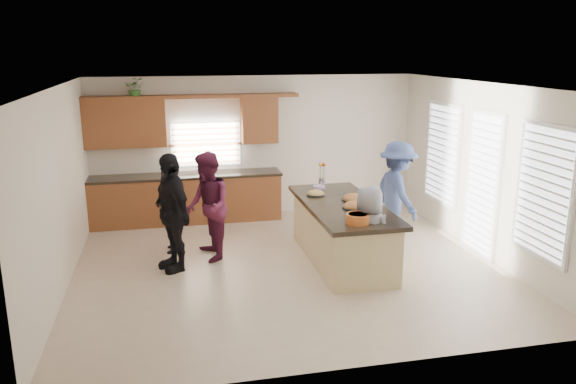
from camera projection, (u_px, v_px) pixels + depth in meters
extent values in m
plane|color=beige|center=(287.00, 265.00, 8.83)|extent=(6.50, 6.50, 0.00)
cube|color=silver|center=(256.00, 146.00, 11.32)|extent=(6.50, 0.02, 2.80)
cube|color=silver|center=(351.00, 245.00, 5.64)|extent=(6.50, 0.02, 2.80)
cube|color=silver|center=(60.00, 190.00, 7.81)|extent=(0.02, 6.00, 2.80)
cube|color=silver|center=(482.00, 169.00, 9.16)|extent=(0.02, 6.00, 2.80)
cube|color=white|center=(287.00, 85.00, 8.13)|extent=(6.50, 6.00, 0.02)
cube|color=brown|center=(187.00, 199.00, 10.97)|extent=(3.65, 0.62, 0.90)
cube|color=black|center=(186.00, 176.00, 10.85)|extent=(3.70, 0.65, 0.05)
cube|color=brown|center=(125.00, 124.00, 10.49)|extent=(1.50, 0.36, 0.90)
cube|color=brown|center=(259.00, 120.00, 11.02)|extent=(0.70, 0.36, 0.90)
cube|color=brown|center=(193.00, 96.00, 10.64)|extent=(4.05, 0.40, 0.06)
cube|color=brown|center=(206.00, 144.00, 11.05)|extent=(1.35, 0.08, 0.85)
cube|color=white|center=(442.00, 154.00, 10.37)|extent=(0.06, 1.10, 1.75)
cube|color=white|center=(482.00, 184.00, 9.11)|extent=(0.06, 0.85, 2.25)
cube|color=white|center=(543.00, 192.00, 7.63)|extent=(0.06, 1.10, 1.75)
cube|color=#D2BE82|center=(342.00, 234.00, 8.94)|extent=(1.01, 2.50, 0.88)
cube|color=black|center=(343.00, 206.00, 8.82)|extent=(1.16, 2.70, 0.07)
cube|color=black|center=(341.00, 258.00, 9.04)|extent=(0.93, 2.42, 0.08)
cylinder|color=black|center=(354.00, 207.00, 8.56)|extent=(0.39, 0.39, 0.02)
ellipsoid|color=#B9713A|center=(355.00, 206.00, 8.55)|extent=(0.35, 0.35, 0.16)
cylinder|color=black|center=(354.00, 200.00, 9.00)|extent=(0.40, 0.40, 0.02)
ellipsoid|color=#B9713A|center=(354.00, 199.00, 8.99)|extent=(0.36, 0.36, 0.16)
cylinder|color=black|center=(316.00, 195.00, 9.31)|extent=(0.31, 0.31, 0.02)
ellipsoid|color=#DEAD5E|center=(316.00, 193.00, 9.30)|extent=(0.28, 0.28, 0.13)
cylinder|color=#C65D24|center=(358.00, 219.00, 7.81)|extent=(0.33, 0.33, 0.14)
cylinder|color=#F2E6C1|center=(358.00, 215.00, 7.80)|extent=(0.27, 0.27, 0.04)
cylinder|color=white|center=(383.00, 218.00, 7.90)|extent=(0.08, 0.08, 0.10)
cylinder|color=#BF94D8|center=(319.00, 187.00, 9.77)|extent=(0.20, 0.20, 0.04)
cylinder|color=silver|center=(322.00, 182.00, 9.92)|extent=(0.12, 0.12, 0.15)
imported|color=#427D32|center=(135.00, 88.00, 10.38)|extent=(0.37, 0.33, 0.40)
imported|color=black|center=(171.00, 208.00, 9.29)|extent=(0.37, 0.56, 1.51)
imported|color=#591A35|center=(208.00, 207.00, 8.91)|extent=(0.76, 0.92, 1.75)
imported|color=black|center=(172.00, 212.00, 8.48)|extent=(0.82, 1.16, 1.82)
imported|color=#384A7C|center=(397.00, 193.00, 9.64)|extent=(0.77, 1.22, 1.80)
imported|color=gray|center=(368.00, 235.00, 8.00)|extent=(0.82, 0.84, 1.46)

